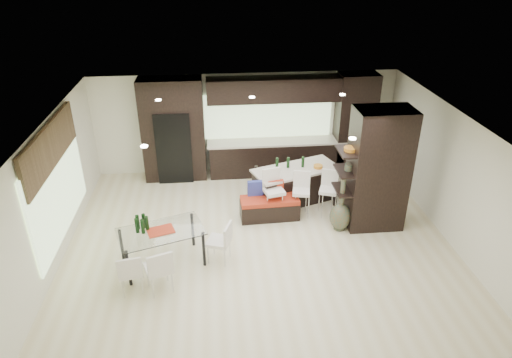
{
  "coord_description": "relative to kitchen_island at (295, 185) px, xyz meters",
  "views": [
    {
      "loc": [
        -0.83,
        -8.03,
        5.64
      ],
      "look_at": [
        0.0,
        0.6,
        1.15
      ],
      "focal_mm": 32.0,
      "sensor_mm": 36.0,
      "label": 1
    }
  ],
  "objects": [
    {
      "name": "ceiling",
      "position": [
        -1.06,
        -1.61,
        2.28
      ],
      "size": [
        8.0,
        7.0,
        0.02
      ],
      "primitive_type": "cube",
      "color": "white",
      "rests_on": "ground"
    },
    {
      "name": "stool_mid",
      "position": [
        0.0,
        -0.73,
        0.01
      ],
      "size": [
        0.45,
        0.45,
        0.87
      ],
      "primitive_type": "cube",
      "rotation": [
        0.0,
        0.0,
        -0.2
      ],
      "color": "white",
      "rests_on": "ground"
    },
    {
      "name": "ceiling_spots",
      "position": [
        -1.06,
        -1.36,
        2.26
      ],
      "size": [
        4.0,
        3.0,
        0.02
      ],
      "primitive_type": "cube",
      "color": "white",
      "rests_on": "ceiling"
    },
    {
      "name": "refrigerator",
      "position": [
        -2.96,
        1.51,
        0.53
      ],
      "size": [
        0.9,
        0.68,
        1.9
      ],
      "primitive_type": "cube",
      "color": "black",
      "rests_on": "ground"
    },
    {
      "name": "bench",
      "position": [
        -0.72,
        -0.76,
        -0.17
      ],
      "size": [
        1.35,
        0.57,
        0.51
      ],
      "primitive_type": "cube",
      "rotation": [
        0.0,
        0.0,
        0.04
      ],
      "color": "black",
      "rests_on": "ground"
    },
    {
      "name": "chair_far",
      "position": [
        -3.5,
        -2.98,
        -0.04
      ],
      "size": [
        0.49,
        0.49,
        0.78
      ],
      "primitive_type": "cube",
      "rotation": [
        0.0,
        0.0,
        0.19
      ],
      "color": "white",
      "rests_on": "ground"
    },
    {
      "name": "dining_table",
      "position": [
        -3.0,
        -2.24,
        -0.04
      ],
      "size": [
        1.8,
        1.36,
        0.77
      ],
      "primitive_type": "cube",
      "rotation": [
        0.0,
        0.0,
        0.32
      ],
      "color": "white",
      "rests_on": "ground"
    },
    {
      "name": "floor_vase",
      "position": [
        0.76,
        -1.36,
        0.21
      ],
      "size": [
        0.5,
        0.5,
        1.26
      ],
      "primitive_type": null,
      "rotation": [
        0.0,
        0.0,
        -0.08
      ],
      "color": "#444934",
      "rests_on": "ground"
    },
    {
      "name": "left_wall",
      "position": [
        -5.06,
        -1.61,
        0.93
      ],
      "size": [
        0.02,
        7.0,
        2.7
      ],
      "primitive_type": "cube",
      "color": "white",
      "rests_on": "ground"
    },
    {
      "name": "stool_left",
      "position": [
        -0.63,
        -0.75,
        0.05
      ],
      "size": [
        0.51,
        0.51,
        0.95
      ],
      "primitive_type": "cube",
      "rotation": [
        0.0,
        0.0,
        0.24
      ],
      "color": "white",
      "rests_on": "ground"
    },
    {
      "name": "chair_near",
      "position": [
        -3.0,
        -3.0,
        -0.0
      ],
      "size": [
        0.59,
        0.59,
        0.85
      ],
      "primitive_type": "cube",
      "rotation": [
        0.0,
        0.0,
        0.35
      ],
      "color": "white",
      "rests_on": "ground"
    },
    {
      "name": "chair_end",
      "position": [
        -1.91,
        -2.24,
        -0.03
      ],
      "size": [
        0.55,
        0.55,
        0.79
      ],
      "primitive_type": "cube",
      "rotation": [
        0.0,
        0.0,
        1.23
      ],
      "color": "white",
      "rests_on": "ground"
    },
    {
      "name": "partition_column",
      "position": [
        1.54,
        -1.21,
        0.93
      ],
      "size": [
        1.2,
        0.8,
        2.7
      ],
      "primitive_type": "cube",
      "color": "black",
      "rests_on": "ground"
    },
    {
      "name": "window_left",
      "position": [
        -5.02,
        -1.41,
        0.93
      ],
      "size": [
        0.04,
        3.2,
        1.9
      ],
      "primitive_type": "cube",
      "color": "#B2D199",
      "rests_on": "left_wall"
    },
    {
      "name": "ground",
      "position": [
        -1.06,
        -1.61,
        -0.42
      ],
      "size": [
        8.0,
        8.0,
        0.0
      ],
      "primitive_type": "plane",
      "color": "beige",
      "rests_on": "ground"
    },
    {
      "name": "stone_accent",
      "position": [
        -4.99,
        -1.41,
        1.83
      ],
      "size": [
        0.08,
        3.0,
        0.8
      ],
      "primitive_type": "cube",
      "color": "brown",
      "rests_on": "left_wall"
    },
    {
      "name": "back_wall",
      "position": [
        -1.06,
        1.89,
        0.93
      ],
      "size": [
        8.0,
        0.02,
        2.7
      ],
      "primitive_type": "cube",
      "color": "white",
      "rests_on": "ground"
    },
    {
      "name": "stool_right",
      "position": [
        0.63,
        -0.73,
        0.01
      ],
      "size": [
        0.5,
        0.5,
        0.87
      ],
      "primitive_type": "cube",
      "rotation": [
        0.0,
        0.0,
        -0.37
      ],
      "color": "white",
      "rests_on": "ground"
    },
    {
      "name": "right_wall",
      "position": [
        2.94,
        -1.61,
        0.93
      ],
      "size": [
        0.02,
        7.0,
        2.7
      ],
      "primitive_type": "cube",
      "color": "white",
      "rests_on": "ground"
    },
    {
      "name": "back_cabinetry",
      "position": [
        -0.56,
        1.56,
        0.93
      ],
      "size": [
        6.8,
        0.68,
        2.7
      ],
      "primitive_type": "cube",
      "color": "black",
      "rests_on": "ground"
    },
    {
      "name": "kitchen_island",
      "position": [
        0.0,
        0.0,
        0.0
      ],
      "size": [
        2.21,
        1.51,
        0.85
      ],
      "primitive_type": "cube",
      "rotation": [
        0.0,
        0.0,
        0.34
      ],
      "color": "black",
      "rests_on": "ground"
    },
    {
      "name": "window_back",
      "position": [
        -0.46,
        1.85,
        1.13
      ],
      "size": [
        3.4,
        0.04,
        1.2
      ],
      "primitive_type": "cube",
      "color": "#B2D199",
      "rests_on": "back_wall"
    }
  ]
}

